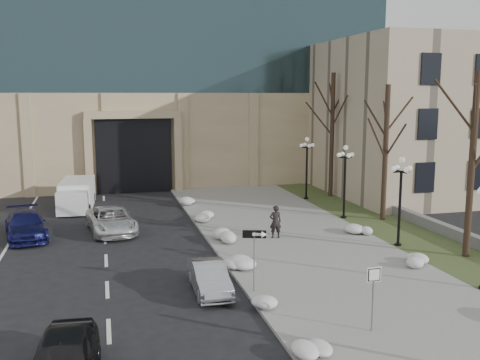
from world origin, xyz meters
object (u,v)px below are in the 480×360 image
(car_b, at_px, (209,278))
(car_e, at_px, (71,196))
(car_c, at_px, (26,225))
(pedestrian, at_px, (275,222))
(lamppost_b, at_px, (401,189))
(lamppost_d, at_px, (307,160))
(keep_sign, at_px, (374,285))
(one_way_sign, at_px, (258,242))
(lamppost_c, at_px, (345,172))
(car_d, at_px, (111,220))
(box_truck, at_px, (77,195))

(car_b, bearing_deg, car_e, 109.03)
(car_c, xyz_separation_m, pedestrian, (13.29, -3.92, 0.30))
(car_b, height_order, car_e, car_e)
(car_e, xyz_separation_m, lamppost_b, (17.03, -15.12, 2.36))
(lamppost_d, bearing_deg, pedestrian, -119.84)
(keep_sign, xyz_separation_m, lamppost_d, (6.31, 21.92, 1.37))
(one_way_sign, xyz_separation_m, lamppost_c, (8.96, 11.02, 0.91))
(car_b, distance_m, car_e, 19.96)
(keep_sign, bearing_deg, one_way_sign, 121.63)
(car_c, relative_size, car_d, 0.97)
(pedestrian, bearing_deg, car_e, -43.35)
(car_e, bearing_deg, car_d, -76.68)
(car_c, relative_size, box_truck, 0.82)
(lamppost_c, relative_size, lamppost_d, 1.00)
(lamppost_c, distance_m, lamppost_d, 6.50)
(car_d, xyz_separation_m, box_truck, (-2.21, 7.45, 0.21))
(pedestrian, xyz_separation_m, one_way_sign, (-3.19, -7.47, 1.14))
(car_b, distance_m, lamppost_b, 11.72)
(car_c, xyz_separation_m, lamppost_c, (19.06, -0.37, 2.35))
(car_c, relative_size, lamppost_c, 1.05)
(keep_sign, bearing_deg, car_b, 132.06)
(car_d, relative_size, one_way_sign, 1.97)
(car_e, xyz_separation_m, lamppost_c, (17.03, -8.62, 2.36))
(car_c, bearing_deg, pedestrian, -27.51)
(lamppost_d, bearing_deg, car_d, -157.03)
(car_b, height_order, lamppost_d, lamppost_d)
(keep_sign, bearing_deg, box_truck, 114.53)
(car_c, xyz_separation_m, lamppost_b, (19.06, -6.87, 2.35))
(box_truck, bearing_deg, keep_sign, -62.44)
(car_e, distance_m, lamppost_c, 19.23)
(car_b, distance_m, one_way_sign, 2.50)
(pedestrian, bearing_deg, keep_sign, 91.26)
(car_c, xyz_separation_m, one_way_sign, (10.10, -11.39, 1.44))
(car_e, relative_size, keep_sign, 1.81)
(car_d, distance_m, one_way_sign, 12.73)
(car_e, relative_size, one_way_sign, 1.60)
(keep_sign, distance_m, lamppost_c, 16.72)
(car_b, bearing_deg, car_d, 109.49)
(one_way_sign, height_order, keep_sign, one_way_sign)
(car_c, xyz_separation_m, keep_sign, (12.75, -15.80, 0.98))
(car_b, distance_m, pedestrian, 8.46)
(one_way_sign, height_order, lamppost_b, lamppost_b)
(keep_sign, bearing_deg, lamppost_b, 55.36)
(box_truck, bearing_deg, car_e, 120.65)
(pedestrian, relative_size, one_way_sign, 0.69)
(box_truck, height_order, one_way_sign, one_way_sign)
(car_d, height_order, car_e, car_d)
(keep_sign, bearing_deg, car_d, 117.77)
(car_c, xyz_separation_m, lamppost_d, (19.06, 6.13, 2.35))
(box_truck, height_order, lamppost_d, lamppost_d)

